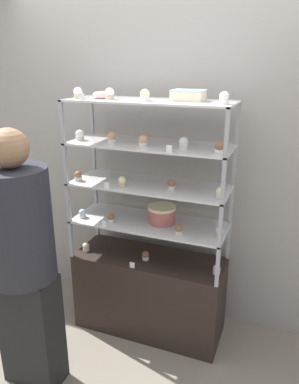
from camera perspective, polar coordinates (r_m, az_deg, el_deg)
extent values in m
plane|color=gray|center=(3.17, 0.00, -19.75)|extent=(20.00, 20.00, 0.00)
cube|color=gray|center=(2.88, 2.58, 5.30)|extent=(8.00, 0.05, 2.60)
cube|color=black|center=(2.98, 0.00, -15.11)|extent=(1.11, 0.42, 0.62)
cube|color=#99999E|center=(3.12, -7.98, -4.10)|extent=(0.02, 0.02, 0.28)
cube|color=#99999E|center=(2.80, 11.98, -7.27)|extent=(0.02, 0.02, 0.28)
cube|color=#99999E|center=(2.82, -11.86, -7.01)|extent=(0.02, 0.02, 0.28)
cube|color=#99999E|center=(2.45, 10.35, -11.16)|extent=(0.02, 0.02, 0.28)
cube|color=silver|center=(2.69, 0.00, -4.70)|extent=(1.11, 0.42, 0.01)
cube|color=#99999E|center=(3.02, -8.23, 0.86)|extent=(0.02, 0.02, 0.28)
cube|color=#99999E|center=(2.68, 12.40, -1.82)|extent=(0.02, 0.02, 0.28)
cube|color=#99999E|center=(2.71, -12.27, -1.60)|extent=(0.02, 0.02, 0.28)
cube|color=#99999E|center=(2.32, 10.77, -5.10)|extent=(0.02, 0.02, 0.28)
cube|color=silver|center=(2.59, 0.00, 1.06)|extent=(1.11, 0.42, 0.01)
cube|color=#99999E|center=(2.95, -8.50, 6.12)|extent=(0.02, 0.02, 0.28)
cube|color=#99999E|center=(2.60, 12.85, 4.05)|extent=(0.02, 0.02, 0.28)
cube|color=#99999E|center=(2.62, -12.71, 4.22)|extent=(0.02, 0.02, 0.28)
cube|color=#99999E|center=(2.22, 11.23, 1.60)|extent=(0.02, 0.02, 0.28)
cube|color=silver|center=(2.51, 0.00, 7.24)|extent=(1.11, 0.42, 0.01)
cube|color=#99999E|center=(2.90, -8.78, 11.61)|extent=(0.02, 0.02, 0.28)
cube|color=#99999E|center=(2.54, 13.33, 10.25)|extent=(0.02, 0.02, 0.28)
cube|color=#99999E|center=(2.57, -13.18, 10.36)|extent=(0.02, 0.02, 0.28)
cube|color=#99999E|center=(2.16, 11.72, 8.82)|extent=(0.02, 0.02, 0.28)
cube|color=silver|center=(2.47, 0.00, 13.71)|extent=(1.11, 0.42, 0.01)
cylinder|color=#C66660|center=(2.67, 1.89, -3.59)|extent=(0.19, 0.19, 0.10)
cylinder|color=#F4EAB2|center=(2.64, 1.91, -2.37)|extent=(0.20, 0.20, 0.02)
cube|color=beige|center=(2.42, 5.92, 14.33)|extent=(0.20, 0.15, 0.06)
cube|color=silver|center=(2.42, 5.94, 15.13)|extent=(0.20, 0.16, 0.01)
cylinder|color=white|center=(2.94, -9.62, -8.56)|extent=(0.05, 0.05, 0.03)
sphere|color=#F4EAB2|center=(2.93, -9.65, -8.08)|extent=(0.05, 0.05, 0.05)
cylinder|color=white|center=(2.78, -0.61, -10.00)|extent=(0.05, 0.05, 0.03)
sphere|color=#8C5B42|center=(2.77, -0.61, -9.51)|extent=(0.05, 0.05, 0.05)
cylinder|color=white|center=(2.65, 10.17, -11.91)|extent=(0.05, 0.05, 0.03)
sphere|color=silver|center=(2.64, 10.20, -11.40)|extent=(0.05, 0.05, 0.05)
cube|color=white|center=(2.67, -2.66, -11.08)|extent=(0.04, 0.00, 0.04)
cylinder|color=white|center=(2.80, -10.17, -3.59)|extent=(0.05, 0.05, 0.02)
sphere|color=silver|center=(2.79, -10.20, -3.09)|extent=(0.05, 0.05, 0.05)
cylinder|color=white|center=(2.70, -5.91, -4.30)|extent=(0.05, 0.05, 0.02)
sphere|color=#8C5B42|center=(2.69, -5.93, -3.78)|extent=(0.05, 0.05, 0.05)
cylinder|color=beige|center=(2.51, 4.51, -6.12)|extent=(0.05, 0.05, 0.02)
sphere|color=#8C5B42|center=(2.50, 4.52, -5.57)|extent=(0.05, 0.05, 0.05)
cylinder|color=#CCB28C|center=(2.52, 10.53, -6.38)|extent=(0.05, 0.05, 0.02)
sphere|color=silver|center=(2.51, 10.57, -5.83)|extent=(0.05, 0.05, 0.05)
cube|color=white|center=(2.63, -6.93, -4.81)|extent=(0.04, 0.00, 0.04)
cylinder|color=beige|center=(2.71, -10.80, 2.00)|extent=(0.05, 0.05, 0.03)
sphere|color=#8C5B42|center=(2.70, -10.84, 2.59)|extent=(0.05, 0.05, 0.05)
cylinder|color=#CCB28C|center=(2.54, -4.19, 1.16)|extent=(0.05, 0.05, 0.03)
sphere|color=#F4EAB2|center=(2.53, -4.20, 1.79)|extent=(0.05, 0.05, 0.05)
cylinder|color=beige|center=(2.48, 3.37, 0.67)|extent=(0.05, 0.05, 0.03)
sphere|color=#8C5B42|center=(2.47, 3.38, 1.32)|extent=(0.05, 0.05, 0.05)
cylinder|color=beige|center=(2.36, 10.72, -0.59)|extent=(0.05, 0.05, 0.03)
sphere|color=#F4EAB2|center=(2.35, 10.76, 0.08)|extent=(0.05, 0.05, 0.05)
cube|color=white|center=(2.51, -6.52, 1.01)|extent=(0.04, 0.00, 0.04)
cylinder|color=beige|center=(2.67, -10.55, 8.05)|extent=(0.06, 0.06, 0.03)
sphere|color=white|center=(2.67, -10.59, 8.67)|extent=(0.06, 0.06, 0.06)
cylinder|color=white|center=(2.56, -5.75, 7.81)|extent=(0.06, 0.06, 0.03)
sphere|color=#E5996B|center=(2.56, -5.77, 8.46)|extent=(0.06, 0.06, 0.06)
cylinder|color=white|center=(2.44, -0.96, 7.32)|extent=(0.06, 0.06, 0.03)
sphere|color=#E5996B|center=(2.43, -0.96, 8.00)|extent=(0.06, 0.06, 0.06)
cylinder|color=white|center=(2.38, 5.21, 6.94)|extent=(0.06, 0.06, 0.03)
sphere|color=white|center=(2.38, 5.23, 7.64)|extent=(0.06, 0.06, 0.06)
cylinder|color=white|center=(2.28, 10.59, 6.14)|extent=(0.06, 0.06, 0.03)
sphere|color=#8C5B42|center=(2.28, 10.63, 6.86)|extent=(0.06, 0.06, 0.06)
cube|color=white|center=(2.27, 3.02, 6.60)|extent=(0.04, 0.00, 0.04)
cylinder|color=#CCB28C|center=(2.61, -10.80, 14.12)|extent=(0.06, 0.06, 0.03)
sphere|color=silver|center=(2.61, -10.85, 14.78)|extent=(0.06, 0.06, 0.06)
cylinder|color=#CCB28C|center=(2.52, -6.07, 14.16)|extent=(0.06, 0.06, 0.03)
sphere|color=white|center=(2.52, -6.10, 14.85)|extent=(0.06, 0.06, 0.06)
cylinder|color=white|center=(2.40, -0.73, 14.00)|extent=(0.06, 0.06, 0.03)
sphere|color=#F4EAB2|center=(2.39, -0.73, 14.72)|extent=(0.06, 0.06, 0.06)
cylinder|color=white|center=(2.26, 11.29, 13.32)|extent=(0.06, 0.06, 0.03)
sphere|color=white|center=(2.25, 11.35, 14.07)|extent=(0.06, 0.06, 0.06)
cube|color=white|center=(2.47, -10.31, 14.06)|extent=(0.04, 0.00, 0.04)
torus|color=#EFB2BC|center=(2.61, -7.17, 14.47)|extent=(0.13, 0.13, 0.04)
cube|color=black|center=(2.64, -17.53, -19.30)|extent=(0.37, 0.20, 0.78)
cylinder|color=#26262D|center=(2.27, -19.37, -4.76)|extent=(0.39, 0.39, 0.67)
sphere|color=#936B4C|center=(2.14, -20.69, 6.27)|extent=(0.22, 0.22, 0.22)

